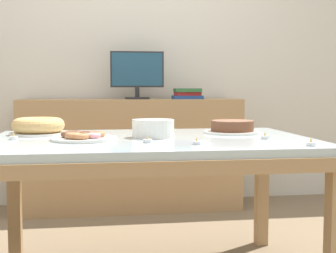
# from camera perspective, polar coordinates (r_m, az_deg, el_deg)

# --- Properties ---
(wall_back) EXTENTS (8.00, 0.10, 2.60)m
(wall_back) POSITION_cam_1_polar(r_m,az_deg,el_deg) (4.05, -4.84, 9.34)
(wall_back) COLOR silver
(wall_back) RESTS_ON ground
(dining_table) EXTENTS (1.60, 1.04, 0.73)m
(dining_table) POSITION_cam_1_polar(r_m,az_deg,el_deg) (2.31, -2.11, -3.44)
(dining_table) COLOR silver
(dining_table) RESTS_ON ground
(sideboard) EXTENTS (1.73, 0.44, 0.88)m
(sideboard) POSITION_cam_1_polar(r_m,az_deg,el_deg) (3.77, -4.47, -3.38)
(sideboard) COLOR tan
(sideboard) RESTS_ON ground
(computer_monitor) EXTENTS (0.42, 0.20, 0.38)m
(computer_monitor) POSITION_cam_1_polar(r_m,az_deg,el_deg) (3.74, -3.78, 6.26)
(computer_monitor) COLOR #262628
(computer_monitor) RESTS_ON sideboard
(book_stack) EXTENTS (0.24, 0.17, 0.08)m
(book_stack) POSITION_cam_1_polar(r_m,az_deg,el_deg) (3.79, 2.39, 4.01)
(book_stack) COLOR #23478C
(book_stack) RESTS_ON sideboard
(cake_chocolate_round) EXTENTS (0.31, 0.31, 0.07)m
(cake_chocolate_round) POSITION_cam_1_polar(r_m,az_deg,el_deg) (2.57, 7.84, -0.12)
(cake_chocolate_round) COLOR silver
(cake_chocolate_round) RESTS_ON dining_table
(cake_golden_bundt) EXTENTS (0.30, 0.30, 0.09)m
(cake_golden_bundt) POSITION_cam_1_polar(r_m,az_deg,el_deg) (2.57, -15.52, 0.01)
(cake_golden_bundt) COLOR silver
(cake_golden_bundt) RESTS_ON dining_table
(pastry_platter) EXTENTS (0.31, 0.31, 0.04)m
(pastry_platter) POSITION_cam_1_polar(r_m,az_deg,el_deg) (2.24, -10.34, -1.25)
(pastry_platter) COLOR silver
(pastry_platter) RESTS_ON dining_table
(plate_stack) EXTENTS (0.21, 0.21, 0.09)m
(plate_stack) POSITION_cam_1_polar(r_m,az_deg,el_deg) (2.33, -1.83, -0.24)
(plate_stack) COLOR silver
(plate_stack) RESTS_ON dining_table
(tealight_near_cakes) EXTENTS (0.04, 0.04, 0.04)m
(tealight_near_cakes) POSITION_cam_1_polar(r_m,az_deg,el_deg) (2.08, 17.03, -2.01)
(tealight_near_cakes) COLOR silver
(tealight_near_cakes) RESTS_ON dining_table
(tealight_right_edge) EXTENTS (0.04, 0.04, 0.04)m
(tealight_right_edge) POSITION_cam_1_polar(r_m,az_deg,el_deg) (2.35, -18.31, -1.29)
(tealight_right_edge) COLOR silver
(tealight_right_edge) RESTS_ON dining_table
(tealight_centre) EXTENTS (0.04, 0.04, 0.04)m
(tealight_centre) POSITION_cam_1_polar(r_m,az_deg,el_deg) (2.30, 11.74, -1.26)
(tealight_centre) COLOR silver
(tealight_centre) RESTS_ON dining_table
(tealight_near_front) EXTENTS (0.04, 0.04, 0.04)m
(tealight_near_front) POSITION_cam_1_polar(r_m,az_deg,el_deg) (2.11, -2.51, -1.71)
(tealight_near_front) COLOR silver
(tealight_near_front) RESTS_ON dining_table
(tealight_left_edge) EXTENTS (0.04, 0.04, 0.04)m
(tealight_left_edge) POSITION_cam_1_polar(r_m,az_deg,el_deg) (2.04, 3.54, -1.94)
(tealight_left_edge) COLOR silver
(tealight_left_edge) RESTS_ON dining_table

